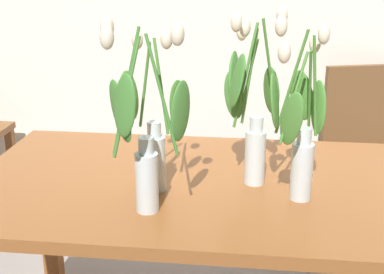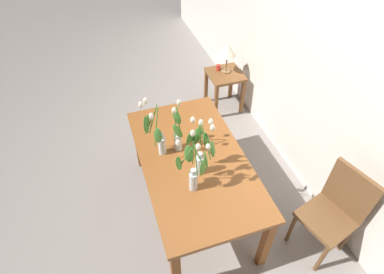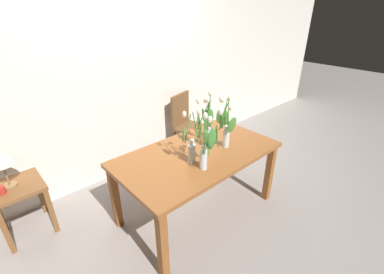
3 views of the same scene
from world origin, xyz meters
name	(u,v)px [view 3 (image 3 of 3)]	position (x,y,z in m)	size (l,w,h in m)	color
ground_plane	(197,210)	(0.00, 0.00, 0.00)	(18.00, 18.00, 0.00)	gray
room_wall_rear	(125,69)	(0.00, 1.29, 1.35)	(9.00, 0.10, 2.70)	silver
dining_table	(198,160)	(0.00, 0.00, 0.65)	(1.60, 0.90, 0.74)	brown
tulip_vase_0	(207,148)	(-0.15, -0.28, 0.96)	(0.24, 0.18, 0.58)	silver
tulip_vase_1	(207,127)	(0.14, 0.02, 0.97)	(0.21, 0.24, 0.57)	silver
tulip_vase_2	(225,127)	(0.29, -0.09, 0.96)	(0.19, 0.28, 0.56)	silver
tulip_vase_3	(192,145)	(-0.16, -0.09, 0.92)	(0.22, 0.15, 0.52)	silver
dining_chair	(186,122)	(0.73, 1.01, 0.52)	(0.49, 0.49, 0.93)	brown
side_table	(19,196)	(-1.44, 0.92, 0.43)	(0.44, 0.44, 0.55)	brown
pillar_candle	(2,190)	(-1.54, 0.86, 0.59)	(0.06, 0.06, 0.07)	#B72D23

